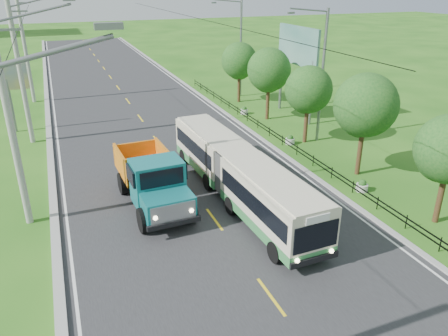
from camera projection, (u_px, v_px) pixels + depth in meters
ground at (271, 297)px, 15.93m from camera, size 240.00×240.00×0.00m
road at (151, 132)px, 33.03m from camera, size 14.00×120.00×0.02m
curb_left at (50, 144)px, 30.61m from camera, size 0.40×120.00×0.15m
curb_right at (238, 122)px, 35.40m from camera, size 0.30×120.00×0.10m
edge_line_left at (58, 143)px, 30.81m from camera, size 0.12×120.00×0.00m
edge_line_right at (232, 123)px, 35.24m from camera, size 0.12×120.00×0.00m
centre_dash at (271, 296)px, 15.93m from camera, size 0.12×2.20×0.00m
railing_right at (282, 141)px, 30.45m from camera, size 0.04×40.00×0.60m
pole_near at (10, 120)px, 18.85m from camera, size 3.51×0.32×10.00m
pole_mid at (20, 70)px, 29.12m from camera, size 3.51×0.32×10.00m
pole_far at (25, 47)px, 39.38m from camera, size 3.51×0.32×10.00m
tree_second at (448, 152)px, 19.65m from camera, size 3.18×3.26×5.30m
tree_third at (365, 108)px, 24.60m from camera, size 3.60×3.62×6.00m
tree_fourth at (308, 92)px, 29.89m from camera, size 3.24×3.31×5.40m
tree_fifth at (269, 72)px, 34.91m from camera, size 3.48×3.52×5.80m
tree_back at (239, 62)px, 40.12m from camera, size 3.30×3.36×5.50m
streetlight_mid at (321, 72)px, 29.51m from camera, size 3.02×0.20×9.07m
streetlight_far at (239, 45)px, 41.48m from camera, size 3.02×0.20×9.07m
planter_near at (362, 186)px, 23.82m from camera, size 0.64×0.64×0.67m
planter_mid at (290, 140)px, 30.66m from camera, size 0.64×0.64×0.67m
planter_far at (244, 111)px, 37.50m from camera, size 0.64×0.64×0.67m
billboard_left at (7, 81)px, 31.76m from camera, size 3.00×0.20×5.20m
billboard_right at (298, 52)px, 35.01m from camera, size 0.24×6.00×7.30m
bus at (238, 172)px, 22.38m from camera, size 2.83×13.83×2.65m
dump_truck at (152, 177)px, 21.80m from camera, size 2.92×6.81×2.81m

